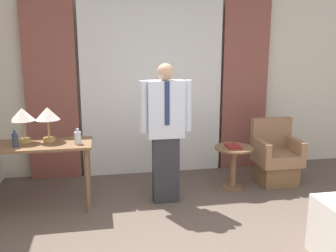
{
  "coord_description": "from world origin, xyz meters",
  "views": [
    {
      "loc": [
        -0.75,
        -2.46,
        1.91
      ],
      "look_at": [
        0.0,
        1.65,
        0.98
      ],
      "focal_mm": 40.0,
      "sensor_mm": 36.0,
      "label": 1
    }
  ],
  "objects": [
    {
      "name": "person",
      "position": [
        0.0,
        1.8,
        0.92
      ],
      "size": [
        0.62,
        0.21,
        1.69
      ],
      "color": "#2D2D33",
      "rests_on": "ground_plane"
    },
    {
      "name": "curtain_sheer_center",
      "position": [
        0.0,
        2.9,
        1.29
      ],
      "size": [
        2.04,
        0.06,
        2.58
      ],
      "color": "white",
      "rests_on": "ground_plane"
    },
    {
      "name": "armchair",
      "position": [
        1.61,
        2.15,
        0.34
      ],
      "size": [
        0.57,
        0.54,
        0.88
      ],
      "color": "brown",
      "rests_on": "ground_plane"
    },
    {
      "name": "curtain_drape_left",
      "position": [
        -1.41,
        2.9,
        1.29
      ],
      "size": [
        0.7,
        0.06,
        2.58
      ],
      "color": "brown",
      "rests_on": "ground_plane"
    },
    {
      "name": "side_table",
      "position": [
        0.96,
        2.05,
        0.39
      ],
      "size": [
        0.51,
        0.51,
        0.57
      ],
      "color": "brown",
      "rests_on": "ground_plane"
    },
    {
      "name": "bottle_near_edge",
      "position": [
        -1.02,
        1.78,
        0.86
      ],
      "size": [
        0.08,
        0.08,
        0.18
      ],
      "color": "silver",
      "rests_on": "desk"
    },
    {
      "name": "table_lamp_right",
      "position": [
        -1.36,
        1.97,
        1.09
      ],
      "size": [
        0.28,
        0.28,
        0.4
      ],
      "color": "tan",
      "rests_on": "desk"
    },
    {
      "name": "desk",
      "position": [
        -1.5,
        1.86,
        0.66
      ],
      "size": [
        1.26,
        0.54,
        0.79
      ],
      "color": "brown",
      "rests_on": "ground_plane"
    },
    {
      "name": "table_lamp_left",
      "position": [
        -1.64,
        1.97,
        1.09
      ],
      "size": [
        0.28,
        0.28,
        0.4
      ],
      "color": "tan",
      "rests_on": "desk"
    },
    {
      "name": "wall_back",
      "position": [
        0.0,
        3.03,
        1.35
      ],
      "size": [
        10.0,
        0.06,
        2.7
      ],
      "color": "silver",
      "rests_on": "ground_plane"
    },
    {
      "name": "curtain_drape_right",
      "position": [
        1.41,
        2.9,
        1.29
      ],
      "size": [
        0.7,
        0.06,
        2.58
      ],
      "color": "brown",
      "rests_on": "ground_plane"
    },
    {
      "name": "bottle_by_lamp",
      "position": [
        -1.69,
        1.77,
        0.87
      ],
      "size": [
        0.06,
        0.06,
        0.2
      ],
      "color": "#2D3851",
      "rests_on": "desk"
    },
    {
      "name": "book",
      "position": [
        0.94,
        2.03,
        0.59
      ],
      "size": [
        0.17,
        0.21,
        0.03
      ],
      "color": "maroon",
      "rests_on": "side_table"
    }
  ]
}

